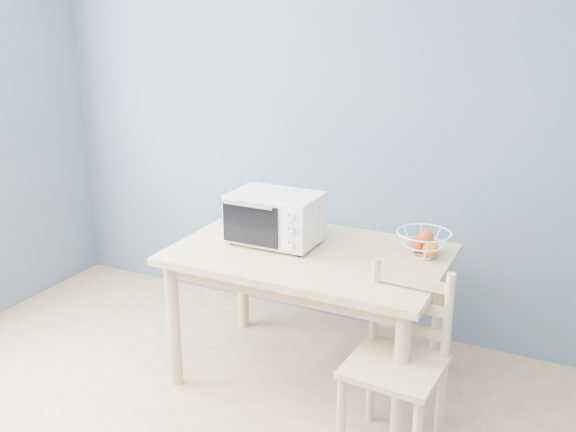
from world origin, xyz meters
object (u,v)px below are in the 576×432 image
at_px(dining_table, 309,269).
at_px(toaster_oven, 272,217).
at_px(fruit_basket, 424,242).
at_px(dining_chair, 397,366).

xyz_separation_m(dining_table, toaster_oven, (-0.24, 0.03, 0.25)).
xyz_separation_m(fruit_basket, dining_chair, (0.05, -0.57, -0.39)).
distance_m(toaster_oven, fruit_basket, 0.81).
bearing_deg(fruit_basket, dining_chair, -84.98).
height_order(dining_table, dining_chair, dining_chair).
relative_size(dining_table, dining_chair, 1.62).
xyz_separation_m(toaster_oven, fruit_basket, (0.79, 0.17, -0.07)).
height_order(fruit_basket, dining_chair, fruit_basket).
distance_m(fruit_basket, dining_chair, 0.69).
distance_m(dining_table, fruit_basket, 0.61).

